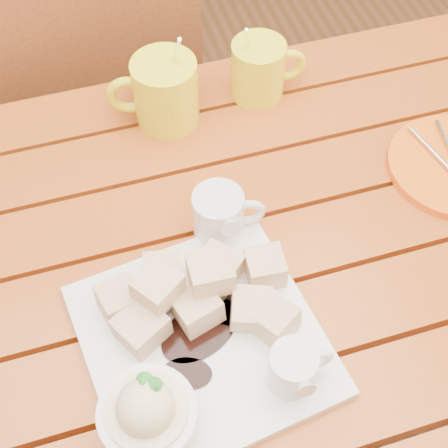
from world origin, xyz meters
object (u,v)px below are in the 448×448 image
object	(u,v)px
coffee_mug_left	(164,91)
coffee_mug_right	(260,69)
dessert_plate	(193,348)
table	(211,302)
chair_far	(90,103)

from	to	relation	value
coffee_mug_left	coffee_mug_right	distance (m)	0.16
dessert_plate	coffee_mug_left	world-z (taller)	coffee_mug_left
dessert_plate	coffee_mug_right	distance (m)	0.48
dessert_plate	coffee_mug_left	xyz separation A→B (m)	(0.07, 0.41, 0.03)
coffee_mug_left	coffee_mug_right	xyz separation A→B (m)	(0.16, 0.01, -0.01)
table	coffee_mug_left	bearing A→B (deg)	87.91
table	coffee_mug_right	size ratio (longest dim) A/B	8.26
chair_far	coffee_mug_left	bearing A→B (deg)	103.53
coffee_mug_left	coffee_mug_right	world-z (taller)	coffee_mug_left
coffee_mug_left	coffee_mug_right	bearing A→B (deg)	15.88
coffee_mug_right	chair_far	size ratio (longest dim) A/B	0.16
table	dessert_plate	world-z (taller)	dessert_plate
coffee_mug_right	chair_far	distance (m)	0.50
dessert_plate	coffee_mug_right	bearing A→B (deg)	61.81
coffee_mug_left	chair_far	xyz separation A→B (m)	(-0.11, 0.32, -0.29)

